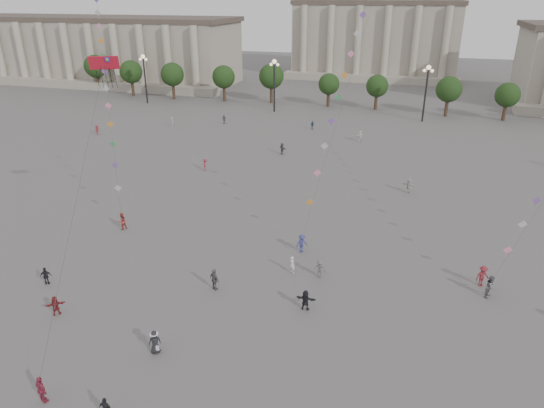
# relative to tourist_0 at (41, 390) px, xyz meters

# --- Properties ---
(ground) EXTENTS (360.00, 360.00, 0.00)m
(ground) POSITION_rel_tourist_0_xyz_m (6.13, 10.00, -0.94)
(ground) COLOR #565351
(ground) RESTS_ON ground
(hall_west) EXTENTS (84.00, 26.22, 17.20)m
(hall_west) POSITION_rel_tourist_0_xyz_m (-68.87, 103.89, 7.48)
(hall_west) COLOR #A79E8C
(hall_west) RESTS_ON ground
(hall_central) EXTENTS (48.30, 34.30, 35.50)m
(hall_central) POSITION_rel_tourist_0_xyz_m (6.13, 139.22, 13.29)
(hall_central) COLOR #A79E8C
(hall_central) RESTS_ON ground
(tree_row) EXTENTS (137.12, 5.12, 8.00)m
(tree_row) POSITION_rel_tourist_0_xyz_m (6.13, 88.00, 4.45)
(tree_row) COLOR #37261B
(tree_row) RESTS_ON ground
(lamp_post_far_west) EXTENTS (2.00, 0.90, 10.65)m
(lamp_post_far_west) POSITION_rel_tourist_0_xyz_m (-38.87, 80.00, 6.41)
(lamp_post_far_west) COLOR #262628
(lamp_post_far_west) RESTS_ON ground
(lamp_post_mid_west) EXTENTS (2.00, 0.90, 10.65)m
(lamp_post_mid_west) POSITION_rel_tourist_0_xyz_m (-8.87, 80.00, 6.41)
(lamp_post_mid_west) COLOR #262628
(lamp_post_mid_west) RESTS_ON ground
(lamp_post_mid_east) EXTENTS (2.00, 0.90, 10.65)m
(lamp_post_mid_east) POSITION_rel_tourist_0_xyz_m (21.13, 80.00, 6.41)
(lamp_post_mid_east) COLOR #262628
(lamp_post_mid_east) RESTS_ON ground
(person_crowd_0) EXTENTS (0.93, 0.86, 1.53)m
(person_crowd_0) POSITION_rel_tourist_0_xyz_m (1.89, 68.04, -0.17)
(person_crowd_0) COLOR navy
(person_crowd_0) RESTS_ON ground
(person_crowd_2) EXTENTS (1.03, 1.26, 1.70)m
(person_crowd_2) POSITION_rel_tourist_0_xyz_m (-33.56, 53.60, -0.09)
(person_crowd_2) COLOR maroon
(person_crowd_2) RESTS_ON ground
(person_crowd_3) EXTENTS (1.58, 0.52, 1.70)m
(person_crowd_3) POSITION_rel_tourist_0_xyz_m (13.09, 13.72, -0.09)
(person_crowd_3) COLOR black
(person_crowd_3) RESTS_ON ground
(person_crowd_4) EXTENTS (1.45, 1.59, 1.76)m
(person_crowd_4) POSITION_rel_tourist_0_xyz_m (11.22, 62.50, -0.06)
(person_crowd_4) COLOR white
(person_crowd_4) RESTS_ON ground
(person_crowd_6) EXTENTS (1.16, 0.68, 1.76)m
(person_crowd_6) POSITION_rel_tourist_0_xyz_m (13.23, 18.62, -0.06)
(person_crowd_6) COLOR #5B5B5F
(person_crowd_6) RESTS_ON ground
(person_crowd_7) EXTENTS (1.78, 0.79, 1.85)m
(person_crowd_7) POSITION_rel_tourist_0_xyz_m (19.93, 41.20, -0.02)
(person_crowd_7) COLOR silver
(person_crowd_7) RESTS_ON ground
(person_crowd_8) EXTENTS (1.43, 1.25, 1.91)m
(person_crowd_8) POSITION_rel_tourist_0_xyz_m (26.64, 21.23, 0.02)
(person_crowd_8) COLOR maroon
(person_crowd_8) RESTS_ON ground
(person_crowd_10) EXTENTS (0.66, 0.76, 1.77)m
(person_crowd_10) POSITION_rel_tourist_0_xyz_m (-23.60, 62.58, -0.06)
(person_crowd_10) COLOR #AFB0AC
(person_crowd_10) RESTS_ON ground
(person_crowd_12) EXTENTS (1.62, 1.47, 1.79)m
(person_crowd_12) POSITION_rel_tourist_0_xyz_m (0.65, 51.91, -0.05)
(person_crowd_12) COLOR #57575B
(person_crowd_12) RESTS_ON ground
(person_crowd_13) EXTENTS (0.70, 0.60, 1.63)m
(person_crowd_13) POSITION_rel_tourist_0_xyz_m (10.73, 18.71, -0.12)
(person_crowd_13) COLOR white
(person_crowd_13) RESTS_ON ground
(person_crowd_16) EXTENTS (1.04, 0.56, 1.69)m
(person_crowd_16) POSITION_rel_tourist_0_xyz_m (-15.12, 67.26, -0.10)
(person_crowd_16) COLOR #57565B
(person_crowd_16) RESTS_ON ground
(person_crowd_17) EXTENTS (1.09, 1.26, 1.70)m
(person_crowd_17) POSITION_rel_tourist_0_xyz_m (-7.71, 41.67, -0.09)
(person_crowd_17) COLOR #9D2A3C
(person_crowd_17) RESTS_ON ground
(tourist_0) EXTENTS (1.19, 0.84, 1.88)m
(tourist_0) POSITION_rel_tourist_0_xyz_m (0.00, 0.00, 0.00)
(tourist_0) COLOR #9A2A42
(tourist_0) RESTS_ON ground
(tourist_2) EXTENTS (1.43, 1.30, 1.58)m
(tourist_2) POSITION_rel_tourist_0_xyz_m (-5.16, 7.60, -0.15)
(tourist_2) COLOR maroon
(tourist_2) RESTS_ON ground
(tourist_3) EXTENTS (1.21, 0.98, 1.93)m
(tourist_3) POSITION_rel_tourist_0_xyz_m (5.22, 14.27, 0.02)
(tourist_3) COLOR #57585B
(tourist_3) RESTS_ON ground
(tourist_4) EXTENTS (1.02, 0.75, 1.60)m
(tourist_4) POSITION_rel_tourist_0_xyz_m (-8.82, 10.95, -0.14)
(tourist_4) COLOR black
(tourist_4) RESTS_ON ground
(kite_flyer_0) EXTENTS (1.04, 1.12, 1.84)m
(kite_flyer_0) POSITION_rel_tourist_0_xyz_m (-8.52, 22.05, -0.02)
(kite_flyer_0) COLOR #A0302B
(kite_flyer_0) RESTS_ON ground
(kite_flyer_1) EXTENTS (1.34, 1.31, 1.84)m
(kite_flyer_1) POSITION_rel_tourist_0_xyz_m (10.68, 22.63, -0.02)
(kite_flyer_1) COLOR navy
(kite_flyer_1) RESTS_ON ground
(kite_flyer_2) EXTENTS (1.06, 1.16, 1.93)m
(kite_flyer_2) POSITION_rel_tourist_0_xyz_m (27.12, 19.70, 0.03)
(kite_flyer_2) COLOR #5E5F63
(kite_flyer_2) RESTS_ON ground
(hat_person) EXTENTS (1.02, 0.94, 1.75)m
(hat_person) POSITION_rel_tourist_0_xyz_m (4.32, 5.90, -0.03)
(hat_person) COLOR black
(hat_person) RESTS_ON ground
(dragon_kite) EXTENTS (2.73, 8.31, 22.55)m
(dragon_kite) POSITION_rel_tourist_0_xyz_m (-3.20, 14.94, 16.19)
(dragon_kite) COLOR red
(dragon_kite) RESTS_ON ground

